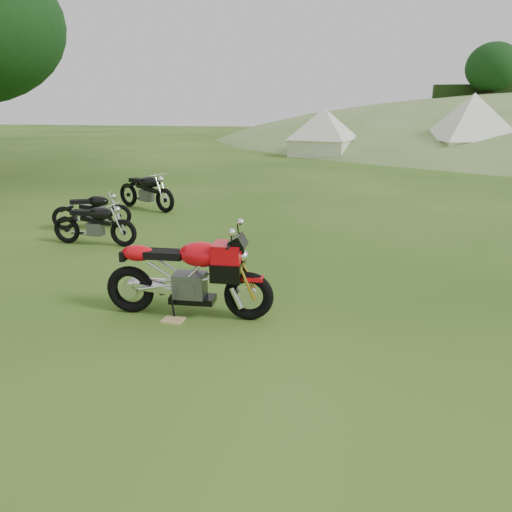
% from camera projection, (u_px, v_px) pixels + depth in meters
% --- Properties ---
extents(ground, '(120.00, 120.00, 0.00)m').
position_uv_depth(ground, '(270.00, 311.00, 6.61)').
color(ground, '#20490F').
rests_on(ground, ground).
extents(sport_motorcycle, '(2.12, 0.66, 1.25)m').
position_uv_depth(sport_motorcycle, '(188.00, 269.00, 6.30)').
color(sport_motorcycle, red).
rests_on(sport_motorcycle, ground).
extents(plywood_board, '(0.27, 0.22, 0.02)m').
position_uv_depth(plywood_board, '(173.00, 320.00, 6.31)').
color(plywood_board, tan).
rests_on(plywood_board, ground).
extents(vintage_moto_a, '(1.68, 0.42, 0.88)m').
position_uv_depth(vintage_moto_a, '(94.00, 223.00, 9.64)').
color(vintage_moto_a, black).
rests_on(vintage_moto_a, ground).
extents(vintage_moto_c, '(1.64, 1.00, 0.85)m').
position_uv_depth(vintage_moto_c, '(92.00, 210.00, 10.92)').
color(vintage_moto_c, black).
rests_on(vintage_moto_c, ground).
extents(vintage_moto_d, '(1.97, 1.19, 1.03)m').
position_uv_depth(vintage_moto_d, '(146.00, 190.00, 12.96)').
color(vintage_moto_d, black).
rests_on(vintage_moto_d, ground).
extents(tent_left, '(3.56, 3.56, 2.56)m').
position_uv_depth(tent_left, '(324.00, 132.00, 26.54)').
color(tent_left, silver).
rests_on(tent_left, ground).
extents(tent_mid, '(4.22, 4.22, 2.97)m').
position_uv_depth(tent_mid, '(471.00, 130.00, 24.17)').
color(tent_mid, white).
rests_on(tent_mid, ground).
extents(tent_right, '(2.93, 2.93, 2.22)m').
position_uv_depth(tent_right, '(494.00, 137.00, 24.97)').
color(tent_right, silver).
rests_on(tent_right, ground).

